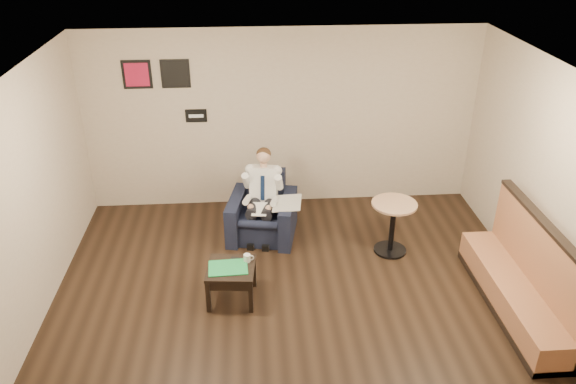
{
  "coord_description": "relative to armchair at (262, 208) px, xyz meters",
  "views": [
    {
      "loc": [
        -0.49,
        -5.11,
        4.41
      ],
      "look_at": [
        -0.04,
        1.2,
        1.09
      ],
      "focal_mm": 35.0,
      "sensor_mm": 36.0,
      "label": 1
    }
  ],
  "objects": [
    {
      "name": "wall_left",
      "position": [
        -2.64,
        -1.94,
        0.95
      ],
      "size": [
        0.02,
        6.0,
        2.8
      ],
      "primitive_type": "cube",
      "color": "beige",
      "rests_on": "ground"
    },
    {
      "name": "ground",
      "position": [
        0.36,
        -1.94,
        -0.45
      ],
      "size": [
        6.0,
        6.0,
        0.0
      ],
      "primitive_type": "plane",
      "color": "black",
      "rests_on": "ground"
    },
    {
      "name": "seated_man",
      "position": [
        -0.02,
        -0.11,
        0.17
      ],
      "size": [
        0.74,
        0.97,
        1.23
      ],
      "primitive_type": null,
      "rotation": [
        0.0,
        0.0,
        -0.19
      ],
      "color": "white",
      "rests_on": "armchair"
    },
    {
      "name": "side_table",
      "position": [
        -0.42,
        -1.46,
        -0.22
      ],
      "size": [
        0.62,
        0.62,
        0.47
      ],
      "primitive_type": "cube",
      "rotation": [
        0.0,
        0.0,
        -0.09
      ],
      "color": "black",
      "rests_on": "ground"
    },
    {
      "name": "green_folder",
      "position": [
        -0.45,
        -1.47,
        0.02
      ],
      "size": [
        0.48,
        0.35,
        0.01
      ],
      "primitive_type": "cube",
      "rotation": [
        0.0,
        0.0,
        0.05
      ],
      "color": "green",
      "rests_on": "side_table"
    },
    {
      "name": "seating_sign",
      "position": [
        -0.94,
        1.04,
        1.05
      ],
      "size": [
        0.32,
        0.02,
        0.2
      ],
      "primitive_type": "cube",
      "color": "black",
      "rests_on": "wall_back"
    },
    {
      "name": "lap_papers",
      "position": [
        -0.04,
        -0.21,
        0.1
      ],
      "size": [
        0.24,
        0.32,
        0.01
      ],
      "primitive_type": "cube",
      "rotation": [
        0.0,
        0.0,
        -0.12
      ],
      "color": "white",
      "rests_on": "seated_man"
    },
    {
      "name": "coffee_mug",
      "position": [
        -0.22,
        -1.35,
        0.07
      ],
      "size": [
        0.09,
        0.09,
        0.1
      ],
      "primitive_type": "cylinder",
      "rotation": [
        0.0,
        0.0,
        -0.09
      ],
      "color": "white",
      "rests_on": "side_table"
    },
    {
      "name": "newspaper",
      "position": [
        0.35,
        -0.17,
        0.16
      ],
      "size": [
        0.45,
        0.54,
        0.01
      ],
      "primitive_type": "cube",
      "rotation": [
        0.0,
        0.0,
        -0.14
      ],
      "color": "silver",
      "rests_on": "armchair"
    },
    {
      "name": "banquette",
      "position": [
        2.95,
        -1.89,
        0.13
      ],
      "size": [
        0.54,
        2.25,
        1.15
      ],
      "primitive_type": "cube",
      "color": "#9F603D",
      "rests_on": "ground"
    },
    {
      "name": "wall_back",
      "position": [
        0.36,
        1.06,
        0.95
      ],
      "size": [
        6.0,
        0.02,
        2.8
      ],
      "primitive_type": "cube",
      "color": "beige",
      "rests_on": "ground"
    },
    {
      "name": "cafe_table",
      "position": [
        1.77,
        -0.56,
        -0.06
      ],
      "size": [
        0.75,
        0.75,
        0.77
      ],
      "primitive_type": "cylinder",
      "rotation": [
        0.0,
        0.0,
        0.25
      ],
      "color": "tan",
      "rests_on": "ground"
    },
    {
      "name": "wall_right",
      "position": [
        3.36,
        -1.94,
        0.95
      ],
      "size": [
        0.02,
        6.0,
        2.8
      ],
      "primitive_type": "cube",
      "color": "beige",
      "rests_on": "ground"
    },
    {
      "name": "ceiling",
      "position": [
        0.36,
        -1.94,
        2.35
      ],
      "size": [
        6.0,
        6.0,
        0.02
      ],
      "primitive_type": "cube",
      "color": "white",
      "rests_on": "wall_back"
    },
    {
      "name": "art_print_left",
      "position": [
        -1.74,
        1.04,
        1.7
      ],
      "size": [
        0.42,
        0.03,
        0.42
      ],
      "primitive_type": "cube",
      "color": "#BB173D",
      "rests_on": "wall_back"
    },
    {
      "name": "art_print_right",
      "position": [
        -1.19,
        1.04,
        1.7
      ],
      "size": [
        0.42,
        0.03,
        0.42
      ],
      "primitive_type": "cube",
      "color": "black",
      "rests_on": "wall_back"
    },
    {
      "name": "smartphone",
      "position": [
        -0.35,
        -1.3,
        0.02
      ],
      "size": [
        0.16,
        0.11,
        0.01
      ],
      "primitive_type": "cube",
      "rotation": [
        0.0,
        0.0,
        -0.27
      ],
      "color": "black",
      "rests_on": "side_table"
    },
    {
      "name": "armchair",
      "position": [
        0.0,
        0.0,
        0.0
      ],
      "size": [
        1.08,
        1.08,
        0.9
      ],
      "primitive_type": "cube",
      "rotation": [
        0.0,
        0.0,
        -0.19
      ],
      "color": "black",
      "rests_on": "ground"
    }
  ]
}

